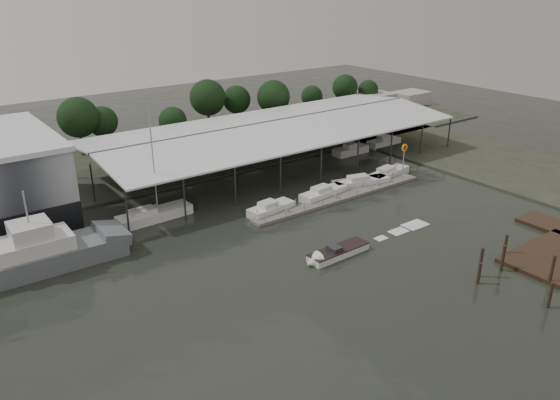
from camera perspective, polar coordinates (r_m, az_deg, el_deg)
ground at (r=57.69m, az=2.07°, el=-6.23°), size 200.00×200.00×0.00m
land_strip_far at (r=91.67m, az=-14.54°, el=4.10°), size 140.00×30.00×0.30m
land_strip_east at (r=95.44m, az=19.80°, el=4.20°), size 20.00×60.00×0.30m
covered_boat_shed at (r=86.01m, az=-0.65°, el=7.83°), size 58.24×24.00×6.96m
floating_dock at (r=73.41m, az=6.38°, el=0.26°), size 28.00×2.00×1.40m
shell_fuel_sign at (r=80.43m, az=12.83°, el=4.62°), size 1.10×0.18×5.55m
distant_commercial_buildings at (r=126.52m, az=10.56°, el=10.14°), size 22.00×8.00×4.00m
grey_trawler at (r=60.49m, az=-23.27°, el=-5.08°), size 16.36×5.24×8.84m
white_sailboat at (r=68.28m, az=-13.09°, el=-1.52°), size 9.36×2.91×14.01m
speedboat_underway at (r=58.22m, az=5.65°, el=-5.61°), size 19.01×2.61×2.00m
moored_cruiser_0 at (r=68.46m, az=-0.98°, el=-0.89°), size 6.54×2.87×1.70m
moored_cruiser_1 at (r=73.64m, az=4.57°, el=0.74°), size 7.63×2.96×1.70m
moored_cruiser_2 at (r=78.23m, az=8.39°, el=1.88°), size 8.64×4.22×1.70m
moored_cruiser_3 at (r=82.41m, az=11.21°, el=2.74°), size 8.28×3.48×1.70m
mooring_pilings at (r=58.18m, az=22.99°, el=-6.68°), size 7.45×8.34×3.78m
horizon_tree_line at (r=104.42m, az=-5.72°, el=10.13°), size 67.79×11.79×10.10m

